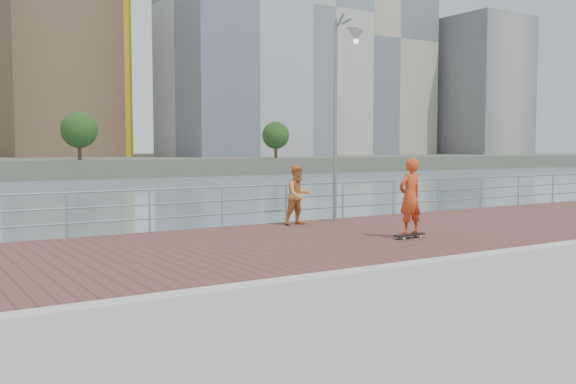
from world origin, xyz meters
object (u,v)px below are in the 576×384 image
street_lamp (344,81)px  bystander (298,195)px  guardrail (187,204)px  skateboarder (410,196)px

street_lamp → bystander: (-1.45, 0.16, -3.19)m
guardrail → bystander: bearing=-14.2°
bystander → skateboarder: bearing=-79.6°
guardrail → skateboarder: skateboarder is taller
street_lamp → skateboarder: street_lamp is taller
skateboarder → bystander: size_ratio=1.09×
guardrail → bystander: 3.11m
bystander → guardrail: bearing=163.8°
guardrail → street_lamp: street_lamp is taller
street_lamp → skateboarder: (-0.65, -3.46, -3.03)m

